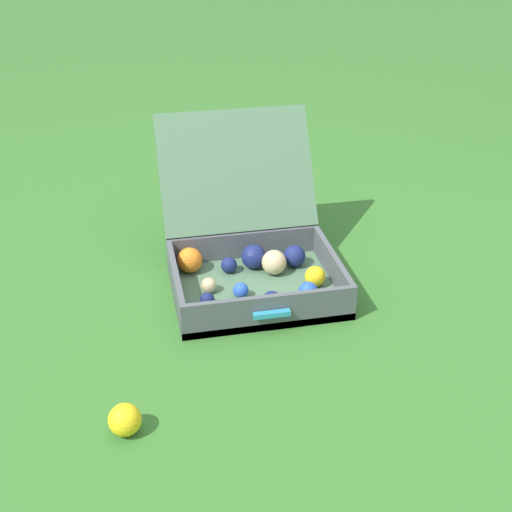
{
  "coord_description": "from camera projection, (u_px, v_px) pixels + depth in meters",
  "views": [
    {
      "loc": [
        -0.3,
        -1.87,
        1.21
      ],
      "look_at": [
        0.1,
        0.02,
        0.14
      ],
      "focal_mm": 49.5,
      "sensor_mm": 36.0,
      "label": 1
    }
  ],
  "objects": [
    {
      "name": "open_suitcase",
      "position": [
        251.0,
        251.0,
        2.3
      ],
      "size": [
        0.53,
        0.68,
        0.48
      ],
      "color": "#4C7051",
      "rests_on": "ground"
    },
    {
      "name": "ground_plane",
      "position": [
        227.0,
        299.0,
        2.24
      ],
      "size": [
        16.0,
        16.0,
        0.0
      ],
      "primitive_type": "plane",
      "color": "#336B28"
    },
    {
      "name": "stray_ball_on_grass",
      "position": [
        125.0,
        420.0,
        1.7
      ],
      "size": [
        0.08,
        0.08,
        0.08
      ],
      "primitive_type": "sphere",
      "color": "yellow",
      "rests_on": "ground"
    }
  ]
}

